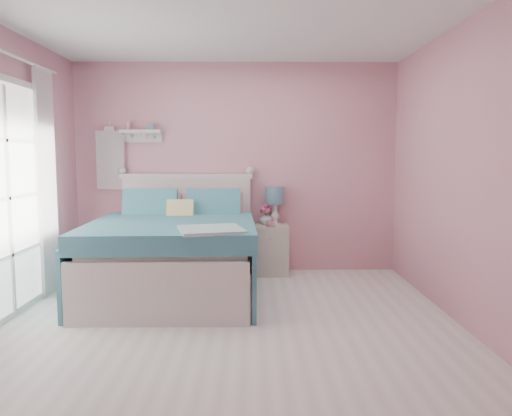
{
  "coord_description": "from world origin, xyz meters",
  "views": [
    {
      "loc": [
        0.2,
        -4.02,
        1.46
      ],
      "look_at": [
        0.24,
        1.2,
        0.91
      ],
      "focal_mm": 35.0,
      "sensor_mm": 36.0,
      "label": 1
    }
  ],
  "objects_px": {
    "nightstand": "(271,250)",
    "teacup": "(270,224)",
    "vase": "(266,218)",
    "bed": "(175,255)",
    "table_lamp": "(275,198)"
  },
  "relations": [
    {
      "from": "vase",
      "to": "teacup",
      "type": "xyz_separation_m",
      "value": [
        0.05,
        -0.19,
        -0.04
      ]
    },
    {
      "from": "nightstand",
      "to": "bed",
      "type": "bearing_deg",
      "value": -141.41
    },
    {
      "from": "bed",
      "to": "table_lamp",
      "type": "distance_m",
      "value": 1.53
    },
    {
      "from": "nightstand",
      "to": "vase",
      "type": "distance_m",
      "value": 0.39
    },
    {
      "from": "table_lamp",
      "to": "vase",
      "type": "distance_m",
      "value": 0.27
    },
    {
      "from": "table_lamp",
      "to": "teacup",
      "type": "bearing_deg",
      "value": -104.54
    },
    {
      "from": "nightstand",
      "to": "teacup",
      "type": "height_order",
      "value": "teacup"
    },
    {
      "from": "teacup",
      "to": "table_lamp",
      "type": "bearing_deg",
      "value": 75.46
    },
    {
      "from": "nightstand",
      "to": "table_lamp",
      "type": "distance_m",
      "value": 0.63
    },
    {
      "from": "vase",
      "to": "teacup",
      "type": "bearing_deg",
      "value": -75.27
    },
    {
      "from": "table_lamp",
      "to": "teacup",
      "type": "height_order",
      "value": "table_lamp"
    },
    {
      "from": "vase",
      "to": "bed",
      "type": "bearing_deg",
      "value": -138.0
    },
    {
      "from": "nightstand",
      "to": "vase",
      "type": "bearing_deg",
      "value": 139.34
    },
    {
      "from": "nightstand",
      "to": "vase",
      "type": "relative_size",
      "value": 3.75
    },
    {
      "from": "bed",
      "to": "vase",
      "type": "xyz_separation_m",
      "value": [
        0.99,
        0.89,
        0.28
      ]
    }
  ]
}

